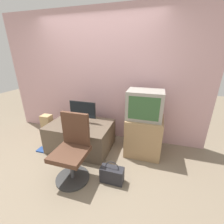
# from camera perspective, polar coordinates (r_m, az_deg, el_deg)

# --- Properties ---
(ground_plane) EXTENTS (12.00, 12.00, 0.00)m
(ground_plane) POSITION_cam_1_polar(r_m,az_deg,el_deg) (2.69, -15.05, -21.01)
(ground_plane) COLOR #7F705B
(wall_back) EXTENTS (4.40, 0.05, 2.60)m
(wall_back) POSITION_cam_1_polar(r_m,az_deg,el_deg) (3.22, -4.92, 12.69)
(wall_back) COLOR #CC9EA3
(wall_back) RESTS_ON ground_plane
(desk) EXTENTS (1.19, 0.82, 0.53)m
(desk) POSITION_cam_1_polar(r_m,az_deg,el_deg) (3.07, -11.72, -8.78)
(desk) COLOR brown
(desk) RESTS_ON ground_plane
(side_stand) EXTENTS (0.64, 0.57, 0.72)m
(side_stand) POSITION_cam_1_polar(r_m,az_deg,el_deg) (2.89, 11.93, -8.70)
(side_stand) COLOR #A37F56
(side_stand) RESTS_ON ground_plane
(main_monitor) EXTENTS (0.54, 0.20, 0.41)m
(main_monitor) POSITION_cam_1_polar(r_m,az_deg,el_deg) (2.95, -11.10, 0.20)
(main_monitor) COLOR #2D2D2D
(main_monitor) RESTS_ON desk
(keyboard) EXTENTS (0.29, 0.14, 0.01)m
(keyboard) POSITION_cam_1_polar(r_m,az_deg,el_deg) (2.80, -12.79, -5.73)
(keyboard) COLOR silver
(keyboard) RESTS_ON desk
(mouse) EXTENTS (0.05, 0.04, 0.03)m
(mouse) POSITION_cam_1_polar(r_m,az_deg,el_deg) (2.72, -8.97, -6.02)
(mouse) COLOR #4C4C51
(mouse) RESTS_ON desk
(crt_tv) EXTENTS (0.60, 0.43, 0.50)m
(crt_tv) POSITION_cam_1_polar(r_m,az_deg,el_deg) (2.62, 12.39, 2.71)
(crt_tv) COLOR gray
(crt_tv) RESTS_ON side_stand
(office_chair) EXTENTS (0.50, 0.50, 1.00)m
(office_chair) POSITION_cam_1_polar(r_m,az_deg,el_deg) (2.33, -14.86, -14.42)
(office_chair) COLOR #333333
(office_chair) RESTS_ON ground_plane
(cardboard_box_lower) EXTENTS (0.22, 0.18, 0.26)m
(cardboard_box_lower) POSITION_cam_1_polar(r_m,az_deg,el_deg) (3.51, -22.74, -8.56)
(cardboard_box_lower) COLOR tan
(cardboard_box_lower) RESTS_ON ground_plane
(cardboard_box_upper) EXTENTS (0.20, 0.16, 0.36)m
(cardboard_box_upper) POSITION_cam_1_polar(r_m,az_deg,el_deg) (3.38, -23.47, -3.99)
(cardboard_box_upper) COLOR tan
(cardboard_box_upper) RESTS_ON cardboard_box_lower
(handbag) EXTENTS (0.34, 0.15, 0.36)m
(handbag) POSITION_cam_1_polar(r_m,az_deg,el_deg) (2.38, -0.04, -22.75)
(handbag) COLOR #232328
(handbag) RESTS_ON ground_plane
(book) EXTENTS (0.20, 0.16, 0.02)m
(book) POSITION_cam_1_polar(r_m,az_deg,el_deg) (3.34, -24.83, -12.93)
(book) COLOR navy
(book) RESTS_ON ground_plane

